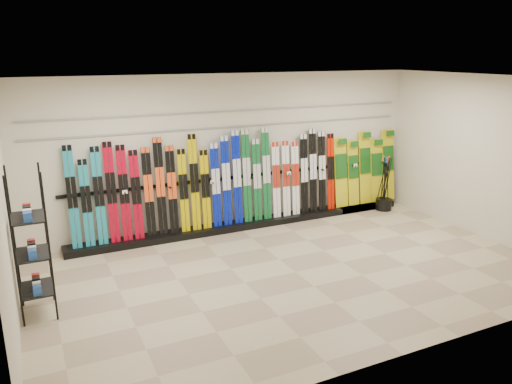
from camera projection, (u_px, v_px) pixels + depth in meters
name	position (u px, v px, depth m)	size (l,w,h in m)	color
floor	(296.00, 272.00, 7.95)	(8.00, 8.00, 0.00)	gray
back_wall	(233.00, 152.00, 9.71)	(8.00, 8.00, 0.00)	beige
left_wall	(4.00, 217.00, 5.89)	(5.00, 5.00, 0.00)	beige
right_wall	(486.00, 158.00, 9.19)	(5.00, 5.00, 0.00)	beige
ceiling	(300.00, 80.00, 7.13)	(8.00, 8.00, 0.00)	silver
ski_rack_base	(249.00, 224.00, 10.01)	(8.00, 0.40, 0.12)	black
skis	(215.00, 184.00, 9.50)	(5.37, 0.19, 1.84)	teal
snowboards	(366.00, 170.00, 11.04)	(1.60, 0.24, 1.58)	gold
accessory_rack	(31.00, 243.00, 6.45)	(0.40, 0.60, 1.99)	black
pole_bin	(384.00, 204.00, 11.05)	(0.35, 0.35, 0.25)	black
ski_poles	(385.00, 183.00, 10.91)	(0.21, 0.33, 1.18)	black
slatwall_rail_0	(234.00, 127.00, 9.56)	(7.60, 0.02, 0.03)	gray
slatwall_rail_1	(233.00, 111.00, 9.48)	(7.60, 0.02, 0.03)	gray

